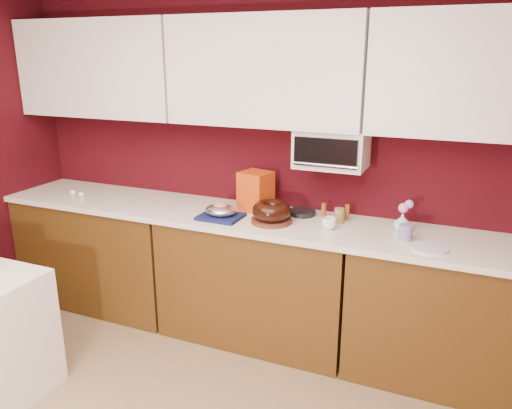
{
  "coord_description": "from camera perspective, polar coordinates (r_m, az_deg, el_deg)",
  "views": [
    {
      "loc": [
        1.24,
        -1.01,
        1.97
      ],
      "look_at": [
        0.03,
        1.84,
        1.02
      ],
      "focal_mm": 35.0,
      "sensor_mm": 36.0,
      "label": 1
    }
  ],
  "objects": [
    {
      "name": "china_plate",
      "position": [
        3.0,
        19.17,
        -4.74
      ],
      "size": [
        0.27,
        0.27,
        0.01
      ],
      "primitive_type": "cylinder",
      "rotation": [
        0.0,
        0.0,
        -0.35
      ],
      "color": "white",
      "rests_on": "countertop"
    },
    {
      "name": "toaster_oven_handle",
      "position": [
        3.12,
        7.78,
        4.49
      ],
      "size": [
        0.42,
        0.02,
        0.02
      ],
      "primitive_type": "cylinder",
      "rotation": [
        0.0,
        1.57,
        0.0
      ],
      "color": "silver",
      "rests_on": "toaster_oven"
    },
    {
      "name": "toaster_oven",
      "position": [
        3.27,
        8.66,
        6.37
      ],
      "size": [
        0.45,
        0.3,
        0.25
      ],
      "primitive_type": "cube",
      "color": "white",
      "rests_on": "upper_cabinet_center"
    },
    {
      "name": "toaster_oven_door",
      "position": [
        3.12,
        7.91,
        5.89
      ],
      "size": [
        0.4,
        0.02,
        0.18
      ],
      "primitive_type": "cube",
      "color": "black",
      "rests_on": "toaster_oven"
    },
    {
      "name": "wall_back",
      "position": [
        3.56,
        2.13,
        5.38
      ],
      "size": [
        4.0,
        0.02,
        2.5
      ],
      "primitive_type": "cube",
      "color": "#3D080E",
      "rests_on": "floor"
    },
    {
      "name": "bundt_cake",
      "position": [
        3.24,
        1.79,
        -0.72
      ],
      "size": [
        0.33,
        0.33,
        0.1
      ],
      "primitive_type": "torus",
      "rotation": [
        0.0,
        0.0,
        -0.39
      ],
      "color": "black",
      "rests_on": "cake_base"
    },
    {
      "name": "pandoro_box",
      "position": [
        3.49,
        -0.03,
        1.54
      ],
      "size": [
        0.24,
        0.23,
        0.28
      ],
      "primitive_type": "cube",
      "rotation": [
        0.0,
        0.0,
        -0.25
      ],
      "color": "#B01F0B",
      "rests_on": "countertop"
    },
    {
      "name": "coffee_mug",
      "position": [
        3.17,
        8.34,
        -2.01
      ],
      "size": [
        0.11,
        0.11,
        0.09
      ],
      "primitive_type": "imported",
      "rotation": [
        0.0,
        0.0,
        0.82
      ],
      "color": "white",
      "rests_on": "countertop"
    },
    {
      "name": "base_cabinet_center",
      "position": [
        3.55,
        0.17,
        -8.65
      ],
      "size": [
        1.31,
        0.58,
        0.86
      ],
      "primitive_type": "cube",
      "color": "#4E310F",
      "rests_on": "floor"
    },
    {
      "name": "blue_jar",
      "position": [
        3.08,
        16.72,
        -3.08
      ],
      "size": [
        0.08,
        0.08,
        0.09
      ],
      "primitive_type": "cylinder",
      "rotation": [
        0.0,
        0.0,
        -0.05
      ],
      "color": "navy",
      "rests_on": "countertop"
    },
    {
      "name": "navy_towel",
      "position": [
        3.36,
        -4.06,
        -1.38
      ],
      "size": [
        0.28,
        0.24,
        0.02
      ],
      "primitive_type": "cube",
      "rotation": [
        0.0,
        0.0,
        -0.01
      ],
      "color": "#14194C",
      "rests_on": "countertop"
    },
    {
      "name": "flower_vase",
      "position": [
        3.23,
        16.37,
        -1.83
      ],
      "size": [
        0.1,
        0.1,
        0.13
      ],
      "primitive_type": "imported",
      "rotation": [
        0.0,
        0.0,
        -0.29
      ],
      "color": "silver",
      "rests_on": "countertop"
    },
    {
      "name": "base_cabinet_right",
      "position": [
        3.33,
        22.34,
        -11.9
      ],
      "size": [
        1.31,
        0.58,
        0.86
      ],
      "primitive_type": "cube",
      "color": "#4E310F",
      "rests_on": "floor"
    },
    {
      "name": "flower_pink",
      "position": [
        3.2,
        16.49,
        -0.39
      ],
      "size": [
        0.06,
        0.06,
        0.06
      ],
      "primitive_type": "sphere",
      "color": "pink",
      "rests_on": "flower_vase"
    },
    {
      "name": "egg_right",
      "position": [
        4.14,
        -20.21,
        1.29
      ],
      "size": [
        0.05,
        0.05,
        0.04
      ],
      "primitive_type": "ellipsoid",
      "rotation": [
        0.0,
        0.0,
        -0.13
      ],
      "color": "white",
      "rests_on": "countertop"
    },
    {
      "name": "base_cabinet_left",
      "position": [
        4.21,
        -16.88,
        -5.2
      ],
      "size": [
        1.31,
        0.58,
        0.86
      ],
      "primitive_type": "cube",
      "color": "#4E310F",
      "rests_on": "floor"
    },
    {
      "name": "paper_cup",
      "position": [
        3.29,
        9.5,
        -1.26
      ],
      "size": [
        0.09,
        0.09,
        0.1
      ],
      "primitive_type": "cylinder",
      "rotation": [
        0.0,
        0.0,
        0.42
      ],
      "color": "olive",
      "rests_on": "countertop"
    },
    {
      "name": "upper_cabinet_center",
      "position": [
        3.34,
        1.19,
        14.99
      ],
      "size": [
        1.31,
        0.33,
        0.7
      ],
      "primitive_type": "cube",
      "color": "white",
      "rests_on": "wall_back"
    },
    {
      "name": "countertop",
      "position": [
        3.38,
        0.18,
        -1.75
      ],
      "size": [
        4.0,
        0.62,
        0.04
      ],
      "primitive_type": "cube",
      "color": "silver",
      "rests_on": "base_cabinet_center"
    },
    {
      "name": "upper_cabinet_right",
      "position": [
        3.1,
        25.41,
        13.26
      ],
      "size": [
        1.31,
        0.33,
        0.7
      ],
      "primitive_type": "cube",
      "color": "white",
      "rests_on": "wall_back"
    },
    {
      "name": "egg_left",
      "position": [
        4.07,
        -19.36,
        1.1
      ],
      "size": [
        0.06,
        0.05,
        0.04
      ],
      "primitive_type": "ellipsoid",
      "rotation": [
        0.0,
        0.0,
        -0.15
      ],
      "color": "white",
      "rests_on": "countertop"
    },
    {
      "name": "amber_bottle",
      "position": [
        3.39,
        7.74,
        -0.64
      ],
      "size": [
        0.04,
        0.04,
        0.1
      ],
      "primitive_type": "cylinder",
      "rotation": [
        0.0,
        0.0,
        -0.36
      ],
      "color": "brown",
      "rests_on": "countertop"
    },
    {
      "name": "flower_blue",
      "position": [
        3.21,
        17.1,
        0.03
      ],
      "size": [
        0.05,
        0.05,
        0.05
      ],
      "primitive_type": "sphere",
      "color": "#96B4F0",
      "rests_on": "flower_vase"
    },
    {
      "name": "dark_pan",
      "position": [
        3.43,
        5.28,
        -0.92
      ],
      "size": [
        0.19,
        0.19,
        0.03
      ],
      "primitive_type": "cylinder",
      "rotation": [
        0.0,
        0.0,
        0.05
      ],
      "color": "black",
      "rests_on": "countertop"
    },
    {
      "name": "foil_ham_nest",
      "position": [
        3.34,
        -4.08,
        -0.66
      ],
      "size": [
        0.22,
        0.18,
        0.08
      ],
      "primitive_type": "ellipsoid",
      "rotation": [
        0.0,
        0.0,
        -0.03
      ],
      "color": "silver",
      "rests_on": "navy_towel"
    },
    {
      "name": "cake_base",
      "position": [
        3.26,
        1.78,
        -1.85
      ],
      "size": [
        0.34,
        0.34,
        0.02
      ],
      "primitive_type": "cylinder",
      "rotation": [
        0.0,
        0.0,
        -0.29
      ],
      "color": "#5B281B",
      "rests_on": "countertop"
    },
    {
      "name": "amber_bottle_tall",
      "position": [
        3.36,
        10.37,
        -0.86
      ],
      "size": [
        0.03,
        0.03,
        0.1
      ],
      "primitive_type": "cylinder",
      "rotation": [
        0.0,
        0.0,
        0.08
      ],
      "color": "brown",
      "rests_on": "countertop"
    },
    {
      "name": "upper_cabinet_left",
      "position": [
        4.03,
        -17.31,
        14.6
      ],
      "size": [
        1.31,
        0.33,
        0.7
      ],
      "primitive_type": "cube",
      "color": "white",
      "rests_on": "wall_back"
    },
    {
      "name": "roasted_ham",
      "position": [
        3.34,
        -4.09,
        -0.25
      ],
      "size": [
        0.12,
        0.11,
        0.07
      ],
      "primitive_type": "ellipsoid",
      "rotation": [
        0.0,
        0.0,
        -0.28
      ],
      "color": "tan",
      "rests_on": "foil_ham_nest"
    }
  ]
}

